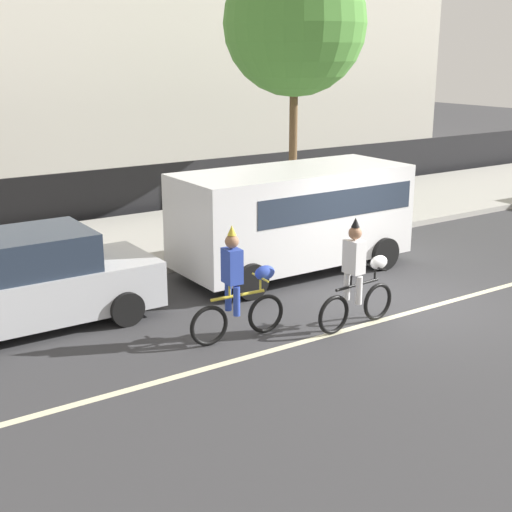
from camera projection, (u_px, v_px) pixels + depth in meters
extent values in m
plane|color=#38383A|center=(407.00, 300.00, 13.40)|extent=(80.00, 80.00, 0.00)
cube|color=beige|center=(426.00, 308.00, 13.00)|extent=(36.00, 0.14, 0.01)
cube|color=#ADAAA3|center=(227.00, 227.00, 18.57)|extent=(60.00, 5.00, 0.15)
cube|color=black|center=(174.00, 187.00, 20.71)|extent=(40.00, 0.08, 1.40)
cube|color=beige|center=(109.00, 77.00, 27.70)|extent=(28.00, 8.00, 7.03)
torus|color=black|center=(266.00, 314.00, 11.78)|extent=(0.67, 0.11, 0.67)
torus|color=black|center=(209.00, 326.00, 11.27)|extent=(0.67, 0.11, 0.67)
cylinder|color=gold|center=(238.00, 295.00, 11.41)|extent=(0.97, 0.10, 0.05)
cylinder|color=gold|center=(230.00, 292.00, 11.31)|extent=(0.04, 0.04, 0.18)
cylinder|color=gold|center=(260.00, 284.00, 11.58)|extent=(0.04, 0.04, 0.23)
cylinder|color=gold|center=(260.00, 278.00, 11.55)|extent=(0.06, 0.50, 0.03)
ellipsoid|color=#2D47B2|center=(265.00, 273.00, 11.57)|extent=(0.37, 0.22, 0.24)
cube|color=#2D47B2|center=(232.00, 266.00, 11.22)|extent=(0.26, 0.33, 0.56)
sphere|color=#9E7051|center=(232.00, 241.00, 11.11)|extent=(0.22, 0.22, 0.22)
cone|color=gold|center=(232.00, 230.00, 11.06)|extent=(0.14, 0.14, 0.16)
cylinder|color=#2D47B2|center=(237.00, 301.00, 11.26)|extent=(0.11, 0.11, 0.48)
cylinder|color=#2D47B2|center=(228.00, 296.00, 11.49)|extent=(0.11, 0.11, 0.48)
torus|color=black|center=(378.00, 302.00, 12.35)|extent=(0.67, 0.12, 0.67)
torus|color=black|center=(334.00, 315.00, 11.73)|extent=(0.67, 0.12, 0.67)
cylinder|color=black|center=(357.00, 285.00, 11.92)|extent=(0.97, 0.12, 0.05)
cylinder|color=black|center=(351.00, 281.00, 11.81)|extent=(0.04, 0.04, 0.18)
cylinder|color=black|center=(375.00, 274.00, 12.14)|extent=(0.04, 0.04, 0.23)
cylinder|color=black|center=(375.00, 267.00, 12.11)|extent=(0.07, 0.50, 0.03)
ellipsoid|color=white|center=(379.00, 262.00, 12.14)|extent=(0.37, 0.22, 0.24)
cube|color=white|center=(354.00, 257.00, 11.72)|extent=(0.26, 0.34, 0.56)
sphere|color=#9E7051|center=(355.00, 233.00, 11.61)|extent=(0.22, 0.22, 0.22)
cone|color=black|center=(356.00, 222.00, 11.56)|extent=(0.14, 0.14, 0.16)
cylinder|color=white|center=(359.00, 290.00, 11.77)|extent=(0.11, 0.11, 0.48)
cylinder|color=white|center=(347.00, 286.00, 11.98)|extent=(0.11, 0.11, 0.48)
cube|color=white|center=(292.00, 214.00, 14.84)|extent=(5.00, 2.00, 1.90)
cube|color=#283342|center=(308.00, 196.00, 14.96)|extent=(3.90, 2.02, 0.56)
cylinder|color=black|center=(384.00, 254.00, 15.19)|extent=(0.70, 0.22, 0.70)
cylinder|color=black|center=(325.00, 234.00, 16.79)|extent=(0.70, 0.22, 0.70)
cylinder|color=black|center=(251.00, 281.00, 13.38)|extent=(0.70, 0.22, 0.70)
cylinder|color=black|center=(199.00, 256.00, 14.98)|extent=(0.70, 0.22, 0.70)
cube|color=#B7BABF|center=(35.00, 292.00, 12.03)|extent=(4.10, 1.72, 0.80)
cube|color=#232D3D|center=(25.00, 252.00, 11.78)|extent=(2.10, 1.58, 0.64)
cylinder|color=black|center=(127.00, 309.00, 12.11)|extent=(0.60, 0.20, 0.60)
cylinder|color=black|center=(89.00, 282.00, 13.48)|extent=(0.60, 0.20, 0.60)
cylinder|color=brown|center=(293.00, 140.00, 20.83)|extent=(0.24, 0.24, 3.67)
sphere|color=#4C8C38|center=(295.00, 23.00, 19.93)|extent=(4.04, 4.04, 4.04)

